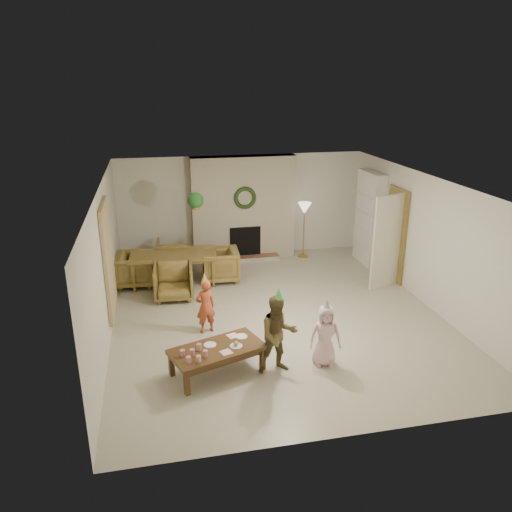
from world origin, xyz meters
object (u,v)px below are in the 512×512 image
object	(u,v)px
child_plaid	(278,335)
child_red	(205,306)
dining_chair_far	(174,255)
dining_chair_left	(136,269)
dining_table	(174,269)
child_pink	(325,336)
dining_chair_near	(174,281)
dining_chair_right	(220,265)
coffee_table_top	(217,350)

from	to	relation	value
child_plaid	child_red	bearing A→B (deg)	120.44
dining_chair_far	dining_chair_left	size ratio (longest dim) A/B	1.00
dining_table	child_pink	bearing A→B (deg)	-57.63
child_plaid	child_pink	world-z (taller)	child_plaid
dining_chair_near	dining_chair_far	xyz separation A→B (m)	(0.10, 1.61, 0.00)
dining_chair_far	dining_chair_near	bearing A→B (deg)	90.00
dining_chair_left	dining_chair_right	distance (m)	1.82
dining_chair_near	coffee_table_top	world-z (taller)	dining_chair_near
child_pink	dining_chair_far	bearing A→B (deg)	122.68
dining_chair_far	dining_chair_right	world-z (taller)	same
dining_chair_near	dining_chair_left	xyz separation A→B (m)	(-0.76, 0.86, 0.00)
dining_chair_right	child_pink	size ratio (longest dim) A/B	0.80
dining_chair_left	dining_chair_near	bearing A→B (deg)	-135.00
coffee_table_top	child_red	bearing A→B (deg)	71.55
dining_chair_left	child_pink	size ratio (longest dim) A/B	0.80
dining_chair_right	child_red	world-z (taller)	child_red
dining_chair_right	coffee_table_top	size ratio (longest dim) A/B	0.57
dining_chair_near	dining_chair_far	size ratio (longest dim) A/B	1.00
dining_chair_right	coffee_table_top	xyz separation A→B (m)	(-0.56, -3.63, 0.03)
dining_table	dining_chair_near	bearing A→B (deg)	-90.00
coffee_table_top	dining_chair_far	bearing A→B (deg)	75.62
child_pink	dining_chair_right	bearing A→B (deg)	114.94
dining_chair_far	child_plaid	xyz separation A→B (m)	(1.30, -4.64, 0.26)
dining_table	coffee_table_top	world-z (taller)	dining_table
child_plaid	coffee_table_top	bearing A→B (deg)	169.53
dining_chair_right	coffee_table_top	bearing A→B (deg)	-5.41
dining_chair_near	coffee_table_top	xyz separation A→B (m)	(0.49, -2.89, 0.03)
coffee_table_top	child_red	distance (m)	1.32
dining_table	child_pink	size ratio (longest dim) A/B	1.87
coffee_table_top	child_plaid	world-z (taller)	child_plaid
dining_table	dining_chair_far	xyz separation A→B (m)	(0.05, 0.81, 0.03)
child_red	coffee_table_top	bearing A→B (deg)	76.71
child_red	child_plaid	xyz separation A→B (m)	(0.92, -1.46, 0.13)
child_plaid	dining_chair_far	bearing A→B (deg)	103.68
dining_table	dining_chair_left	distance (m)	0.81
coffee_table_top	child_plaid	size ratio (longest dim) A/B	1.12
coffee_table_top	dining_chair_left	bearing A→B (deg)	89.09
dining_table	dining_chair_left	xyz separation A→B (m)	(-0.81, 0.05, 0.03)
dining_chair_far	child_pink	distance (m)	5.04
dining_table	child_pink	xyz separation A→B (m)	(2.10, -3.80, 0.17)
dining_chair_near	child_red	size ratio (longest dim) A/B	0.81
dining_chair_left	child_red	world-z (taller)	child_red
child_red	dining_chair_left	bearing A→B (deg)	-77.33
dining_chair_far	dining_table	bearing A→B (deg)	90.00
dining_chair_near	child_pink	size ratio (longest dim) A/B	0.80
dining_chair_far	dining_chair_right	size ratio (longest dim) A/B	1.00
dining_chair_near	dining_chair_right	bearing A→B (deg)	38.66
dining_chair_far	child_pink	xyz separation A→B (m)	(2.05, -4.60, 0.14)
dining_table	dining_chair_far	distance (m)	0.81
dining_chair_left	child_plaid	distance (m)	4.44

